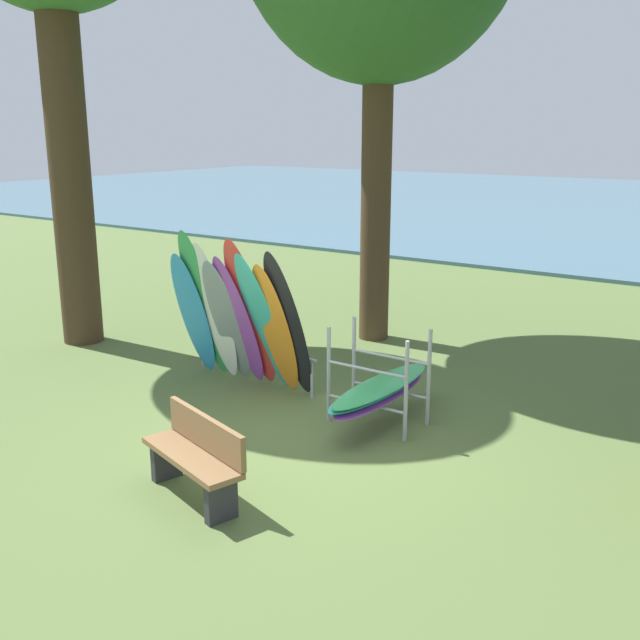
% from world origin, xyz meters
% --- Properties ---
extents(ground_plane, '(80.00, 80.00, 0.00)m').
position_xyz_m(ground_plane, '(0.00, 0.00, 0.00)').
color(ground_plane, '#566B38').
extents(leaning_board_pile, '(2.38, 0.98, 2.28)m').
position_xyz_m(leaning_board_pile, '(-1.65, 0.99, 1.03)').
color(leaning_board_pile, '#2D8ED1').
rests_on(leaning_board_pile, ground).
extents(board_storage_rack, '(1.15, 2.11, 1.25)m').
position_xyz_m(board_storage_rack, '(0.68, 0.96, 0.47)').
color(board_storage_rack, '#9EA0A5').
rests_on(board_storage_rack, ground).
extents(park_bench, '(1.46, 0.80, 0.85)m').
position_xyz_m(park_bench, '(0.11, -1.76, 0.45)').
color(park_bench, '#2D2D33').
rests_on(park_bench, ground).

